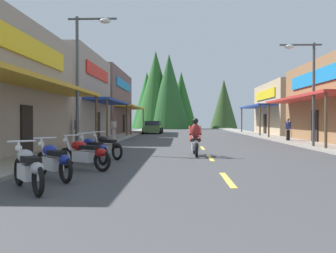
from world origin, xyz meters
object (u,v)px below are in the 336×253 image
Objects in this scene: motorcycle_parked_left_2 at (84,154)px; pedestrian_by_shop at (114,127)px; motorcycle_parked_left_1 at (53,160)px; streetlamp_right at (307,78)px; motorcycle_parked_left_3 at (92,149)px; motorcycle_parked_left_4 at (106,146)px; rider_cruising_lead at (195,140)px; streetlamp_left at (85,64)px; pedestrian_browsing at (77,128)px; motorcycle_parked_left_0 at (28,168)px; pedestrian_strolling at (288,128)px; parked_car_curbside at (153,127)px.

pedestrian_by_shop is at bearing -51.87° from motorcycle_parked_left_2.
streetlamp_right is at bearing -83.90° from motorcycle_parked_left_1.
motorcycle_parked_left_3 is 1.57m from motorcycle_parked_left_4.
streetlamp_left is at bearing 74.61° from rider_cruising_lead.
streetlamp_right is at bearing -104.92° from motorcycle_parked_left_4.
streetlamp_left is at bearing -163.95° from streetlamp_right.
streetlamp_left is 3.51× the size of pedestrian_browsing.
streetlamp_left is 3.47× the size of motorcycle_parked_left_0.
motorcycle_parked_left_1 is at bearing 131.26° from motorcycle_parked_left_4.
pedestrian_by_shop is at bearing -36.59° from motorcycle_parked_left_4.
motorcycle_parked_left_2 is 1.16× the size of pedestrian_strolling.
motorcycle_parked_left_0 is at bearing 131.87° from motorcycle_parked_left_4.
pedestrian_strolling is at bearing -23.93° from pedestrian_browsing.
pedestrian_strolling is at bearing 83.57° from streetlamp_right.
motorcycle_parked_left_4 is 0.97× the size of pedestrian_by_shop.
pedestrian_browsing reaches higher than parked_car_curbside.
motorcycle_parked_left_0 is 1.07× the size of pedestrian_by_shop.
motorcycle_parked_left_1 is at bearing 136.20° from motorcycle_parked_left_3.
motorcycle_parked_left_1 is 0.95× the size of pedestrian_browsing.
motorcycle_parked_left_0 is at bearing -57.54° from pedestrian_by_shop.
motorcycle_parked_left_3 is (-0.17, 1.71, 0.00)m from motorcycle_parked_left_2.
rider_cruising_lead reaches higher than motorcycle_parked_left_2.
rider_cruising_lead is at bearing -72.37° from motorcycle_parked_left_1.
streetlamp_left reaches higher than streetlamp_right.
pedestrian_by_shop is (-11.43, 6.81, -2.73)m from streetlamp_right.
streetlamp_right is (10.95, 3.15, -0.34)m from streetlamp_left.
motorcycle_parked_left_1 is 17.61m from pedestrian_by_shop.
rider_cruising_lead is (3.78, 6.31, 0.17)m from motorcycle_parked_left_1.
streetlamp_left is 8.42m from motorcycle_parked_left_1.
rider_cruising_lead is (3.65, 2.76, 0.17)m from motorcycle_parked_left_3.
streetlamp_left is at bearing 178.14° from parked_car_curbside.
motorcycle_parked_left_1 is at bearing -132.43° from streetlamp_right.
motorcycle_parked_left_3 is (-9.66, -7.16, -3.19)m from streetlamp_right.
motorcycle_parked_left_3 is 0.95× the size of pedestrian_browsing.
parked_car_curbside is (0.09, 32.16, 0.20)m from motorcycle_parked_left_1.
pedestrian_by_shop is 0.38× the size of parked_car_curbside.
motorcycle_parked_left_2 is (0.31, 3.33, 0.00)m from motorcycle_parked_left_0.
motorcycle_parked_left_4 is 0.98× the size of pedestrian_strolling.
pedestrian_browsing is at bearing -42.14° from motorcycle_parked_left_2.
pedestrian_strolling is at bearing -94.06° from motorcycle_parked_left_2.
pedestrian_by_shop is at bearing -34.50° from motorcycle_parked_left_3.
streetlamp_left reaches higher than pedestrian_by_shop.
motorcycle_parked_left_3 and motorcycle_parked_left_4 have the same top height.
pedestrian_browsing is (-3.16, 10.48, 0.53)m from motorcycle_parked_left_2.
motorcycle_parked_left_3 is at bearing -178.88° from parked_car_curbside.
motorcycle_parked_left_2 is 5.67m from rider_cruising_lead.
pedestrian_by_shop reaches higher than motorcycle_parked_left_4.
pedestrian_strolling is (12.05, -1.32, -0.02)m from pedestrian_by_shop.
streetlamp_right reaches higher than pedestrian_browsing.
rider_cruising_lead is at bearing -170.84° from parked_car_curbside.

